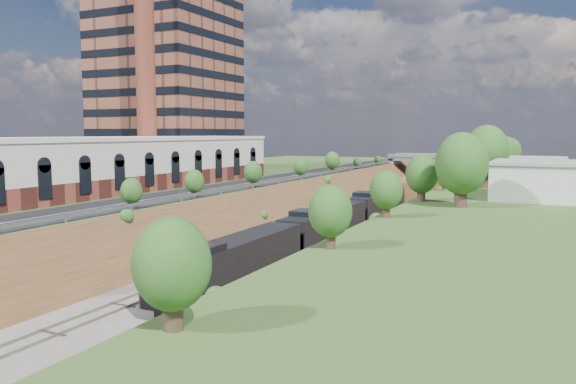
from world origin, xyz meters
name	(u,v)px	position (x,y,z in m)	size (l,w,h in m)	color
platform_left	(178,191)	(-33.00, 60.00, 2.50)	(44.00, 180.00, 5.00)	#446027
embankment_left	(293,214)	(-11.00, 60.00, 0.00)	(7.07, 180.00, 7.07)	brown
embankment_right	(437,223)	(11.00, 60.00, 0.00)	(7.07, 180.00, 7.07)	brown
rail_left_track	(344,216)	(-2.60, 60.00, 0.09)	(1.58, 180.00, 0.18)	gray
rail_right_track	(378,219)	(2.60, 60.00, 0.09)	(1.58, 180.00, 0.18)	gray
road	(268,180)	(-15.50, 60.00, 5.05)	(8.00, 180.00, 0.10)	black
guardrail	(291,178)	(-11.40, 59.80, 5.55)	(0.10, 171.00, 0.70)	#99999E
commercial_building	(107,163)	(-28.00, 38.00, 8.51)	(14.30, 62.30, 7.00)	maroon
highrise_tower	(166,28)	(-44.00, 72.00, 32.88)	(22.00, 22.00, 53.90)	brown
smokestack	(145,57)	(-36.00, 56.00, 25.00)	(3.20, 3.20, 40.00)	maroon
overpass	(440,164)	(0.00, 122.00, 4.92)	(24.50, 8.30, 7.40)	gray
white_building_near	(535,181)	(23.50, 52.00, 7.00)	(9.00, 12.00, 4.00)	silver
white_building_far	(536,171)	(23.00, 74.00, 6.80)	(8.00, 10.00, 3.60)	silver
tree_right_large	(462,164)	(17.00, 40.00, 9.38)	(5.25, 5.25, 7.61)	#473323
tree_left_crest	(101,193)	(-11.80, 20.00, 7.04)	(2.45, 2.45, 3.55)	#473323
freight_train	(416,187)	(2.60, 84.37, 2.67)	(3.17, 144.16, 4.70)	black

